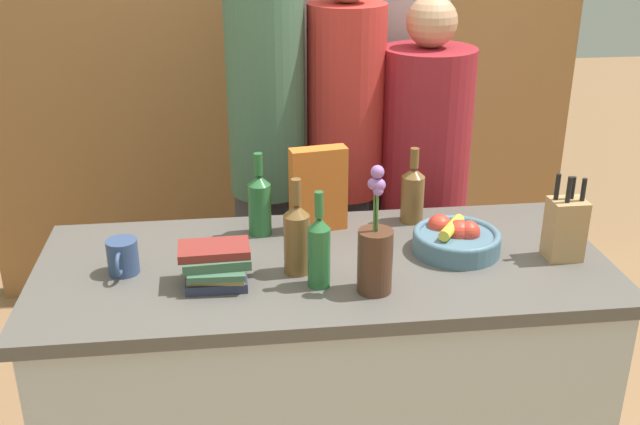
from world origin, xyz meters
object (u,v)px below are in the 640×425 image
at_px(knife_block, 565,228).
at_px(cereal_box, 318,189).
at_px(fruit_bowl, 456,238).
at_px(bottle_wine, 413,193).
at_px(refrigerator, 347,117).
at_px(person_in_red_tee, 423,181).
at_px(person_in_blue, 345,151).
at_px(bottle_oil, 319,250).
at_px(person_at_sink, 268,147).
at_px(book_stack, 216,265).
at_px(bottle_water, 260,203).
at_px(coffee_mug, 122,257).
at_px(bottle_vinegar, 297,236).
at_px(flower_vase, 375,255).

relative_size(knife_block, cereal_box, 0.96).
bearing_deg(fruit_bowl, bottle_wine, 108.66).
bearing_deg(refrigerator, person_in_red_tee, -69.95).
relative_size(bottle_wine, person_in_blue, 0.14).
height_order(bottle_wine, person_in_red_tee, person_in_red_tee).
distance_m(bottle_wine, person_in_blue, 0.46).
bearing_deg(bottle_oil, person_in_red_tee, 58.29).
bearing_deg(knife_block, bottle_wine, 140.09).
relative_size(refrigerator, person_in_blue, 1.12).
bearing_deg(knife_block, person_at_sink, 138.41).
relative_size(refrigerator, knife_block, 7.42).
height_order(book_stack, bottle_oil, bottle_oil).
height_order(refrigerator, person_at_sink, refrigerator).
height_order(knife_block, person_in_blue, person_in_blue).
distance_m(refrigerator, bottle_water, 1.11).
bearing_deg(refrigerator, coffee_mug, -124.01).
relative_size(bottle_vinegar, person_in_blue, 0.16).
bearing_deg(person_in_blue, coffee_mug, -114.14).
bearing_deg(bottle_vinegar, cereal_box, 71.76).
height_order(flower_vase, coffee_mug, flower_vase).
xyz_separation_m(knife_block, person_in_blue, (-0.54, 0.76, 0.01)).
relative_size(fruit_bowl, person_in_red_tee, 0.17).
bearing_deg(book_stack, refrigerator, 66.76).
xyz_separation_m(cereal_box, bottle_oil, (-0.04, -0.38, -0.03)).
relative_size(bottle_oil, bottle_wine, 1.10).
height_order(bottle_wine, person_in_blue, person_in_blue).
distance_m(fruit_bowl, bottle_water, 0.62).
distance_m(cereal_box, bottle_water, 0.19).
bearing_deg(bottle_oil, person_in_blue, 76.55).
xyz_separation_m(flower_vase, person_in_red_tee, (0.36, 0.86, -0.13)).
distance_m(knife_block, bottle_wine, 0.50).
height_order(bottle_vinegar, person_at_sink, person_at_sink).
height_order(cereal_box, bottle_water, cereal_box).
bearing_deg(person_in_red_tee, coffee_mug, -134.34).
bearing_deg(person_at_sink, fruit_bowl, -76.86).
distance_m(flower_vase, bottle_vinegar, 0.24).
bearing_deg(bottle_oil, fruit_bowl, 20.89).
distance_m(fruit_bowl, flower_vase, 0.37).
relative_size(cereal_box, bottle_oil, 0.98).
xyz_separation_m(fruit_bowl, bottle_vinegar, (-0.49, -0.08, 0.07)).
distance_m(flower_vase, cereal_box, 0.44).
distance_m(bottle_oil, person_in_red_tee, 0.96).
xyz_separation_m(fruit_bowl, bottle_oil, (-0.44, -0.17, 0.07)).
xyz_separation_m(bottle_vinegar, person_in_blue, (0.25, 0.75, -0.00)).
relative_size(fruit_bowl, bottle_water, 0.98).
bearing_deg(bottle_water, coffee_mug, -150.50).
xyz_separation_m(fruit_bowl, person_at_sink, (-0.53, 0.66, 0.10)).
bearing_deg(cereal_box, bottle_water, -175.32).
distance_m(knife_block, flower_vase, 0.61).
xyz_separation_m(bottle_water, person_at_sink, (0.05, 0.46, 0.03)).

